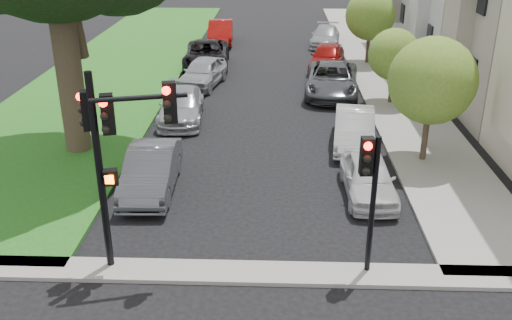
{
  "coord_description": "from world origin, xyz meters",
  "views": [
    {
      "loc": [
        0.57,
        -10.54,
        8.82
      ],
      "look_at": [
        0.0,
        5.0,
        2.0
      ],
      "focal_mm": 40.0,
      "sensor_mm": 36.0,
      "label": 1
    }
  ],
  "objects_px": {
    "car_parked_1": "(354,128)",
    "car_parked_8": "(207,54)",
    "car_parked_9": "(221,32)",
    "car_parked_3": "(327,57)",
    "car_parked_4": "(325,36)",
    "car_parked_2": "(332,80)",
    "car_parked_0": "(368,177)",
    "small_tree_c": "(370,15)",
    "car_parked_5": "(151,170)",
    "small_tree_a": "(432,81)",
    "car_parked_7": "(203,72)",
    "small_tree_b": "(394,55)",
    "traffic_signal_main": "(113,139)",
    "traffic_signal_secondary": "(369,181)",
    "car_parked_6": "(181,106)"
  },
  "relations": [
    {
      "from": "car_parked_3",
      "to": "car_parked_9",
      "type": "relative_size",
      "value": 0.94
    },
    {
      "from": "car_parked_3",
      "to": "car_parked_6",
      "type": "distance_m",
      "value": 11.89
    },
    {
      "from": "traffic_signal_main",
      "to": "small_tree_b",
      "type": "bearing_deg",
      "value": 56.54
    },
    {
      "from": "small_tree_a",
      "to": "small_tree_b",
      "type": "height_order",
      "value": "small_tree_a"
    },
    {
      "from": "car_parked_2",
      "to": "car_parked_5",
      "type": "distance_m",
      "value": 13.46
    },
    {
      "from": "traffic_signal_secondary",
      "to": "car_parked_6",
      "type": "bearing_deg",
      "value": 119.27
    },
    {
      "from": "small_tree_b",
      "to": "car_parked_3",
      "type": "relative_size",
      "value": 0.82
    },
    {
      "from": "car_parked_1",
      "to": "car_parked_9",
      "type": "xyz_separation_m",
      "value": [
        -7.24,
        19.35,
        0.07
      ]
    },
    {
      "from": "car_parked_3",
      "to": "car_parked_7",
      "type": "distance_m",
      "value": 8.0
    },
    {
      "from": "car_parked_3",
      "to": "car_parked_9",
      "type": "distance_m",
      "value": 10.08
    },
    {
      "from": "small_tree_a",
      "to": "car_parked_6",
      "type": "distance_m",
      "value": 11.13
    },
    {
      "from": "small_tree_c",
      "to": "car_parked_6",
      "type": "distance_m",
      "value": 14.81
    },
    {
      "from": "car_parked_0",
      "to": "car_parked_9",
      "type": "relative_size",
      "value": 0.82
    },
    {
      "from": "car_parked_0",
      "to": "car_parked_8",
      "type": "relative_size",
      "value": 0.7
    },
    {
      "from": "small_tree_b",
      "to": "traffic_signal_secondary",
      "type": "relative_size",
      "value": 0.96
    },
    {
      "from": "car_parked_9",
      "to": "traffic_signal_secondary",
      "type": "bearing_deg",
      "value": -80.37
    },
    {
      "from": "car_parked_9",
      "to": "car_parked_3",
      "type": "bearing_deg",
      "value": -48.42
    },
    {
      "from": "car_parked_0",
      "to": "car_parked_1",
      "type": "height_order",
      "value": "car_parked_1"
    },
    {
      "from": "car_parked_0",
      "to": "small_tree_a",
      "type": "bearing_deg",
      "value": 48.33
    },
    {
      "from": "car_parked_2",
      "to": "car_parked_3",
      "type": "relative_size",
      "value": 1.25
    },
    {
      "from": "small_tree_c",
      "to": "car_parked_2",
      "type": "distance_m",
      "value": 7.37
    },
    {
      "from": "traffic_signal_main",
      "to": "car_parked_0",
      "type": "bearing_deg",
      "value": 32.5
    },
    {
      "from": "traffic_signal_secondary",
      "to": "car_parked_4",
      "type": "height_order",
      "value": "traffic_signal_secondary"
    },
    {
      "from": "car_parked_9",
      "to": "car_parked_0",
      "type": "bearing_deg",
      "value": -76.32
    },
    {
      "from": "car_parked_0",
      "to": "car_parked_4",
      "type": "bearing_deg",
      "value": 88.24
    },
    {
      "from": "car_parked_2",
      "to": "small_tree_b",
      "type": "bearing_deg",
      "value": -24.19
    },
    {
      "from": "traffic_signal_secondary",
      "to": "car_parked_3",
      "type": "height_order",
      "value": "traffic_signal_secondary"
    },
    {
      "from": "car_parked_2",
      "to": "car_parked_8",
      "type": "height_order",
      "value": "car_parked_2"
    },
    {
      "from": "traffic_signal_secondary",
      "to": "car_parked_0",
      "type": "distance_m",
      "value": 5.03
    },
    {
      "from": "car_parked_5",
      "to": "car_parked_7",
      "type": "height_order",
      "value": "car_parked_7"
    },
    {
      "from": "car_parked_9",
      "to": "small_tree_a",
      "type": "bearing_deg",
      "value": -68.2
    },
    {
      "from": "small_tree_c",
      "to": "car_parked_5",
      "type": "relative_size",
      "value": 1.0
    },
    {
      "from": "car_parked_4",
      "to": "car_parked_2",
      "type": "bearing_deg",
      "value": -83.97
    },
    {
      "from": "car_parked_2",
      "to": "car_parked_3",
      "type": "distance_m",
      "value": 5.1
    },
    {
      "from": "car_parked_0",
      "to": "car_parked_4",
      "type": "distance_m",
      "value": 23.37
    },
    {
      "from": "car_parked_4",
      "to": "small_tree_a",
      "type": "bearing_deg",
      "value": -75.21
    },
    {
      "from": "car_parked_1",
      "to": "car_parked_8",
      "type": "distance_m",
      "value": 14.49
    },
    {
      "from": "traffic_signal_main",
      "to": "car_parked_6",
      "type": "bearing_deg",
      "value": 91.72
    },
    {
      "from": "small_tree_b",
      "to": "car_parked_7",
      "type": "distance_m",
      "value": 10.19
    },
    {
      "from": "car_parked_8",
      "to": "car_parked_6",
      "type": "bearing_deg",
      "value": -93.48
    },
    {
      "from": "small_tree_a",
      "to": "traffic_signal_secondary",
      "type": "relative_size",
      "value": 1.23
    },
    {
      "from": "car_parked_4",
      "to": "car_parked_8",
      "type": "xyz_separation_m",
      "value": [
        -7.69,
        -6.45,
        0.12
      ]
    },
    {
      "from": "car_parked_4",
      "to": "car_parked_9",
      "type": "height_order",
      "value": "car_parked_9"
    },
    {
      "from": "small_tree_c",
      "to": "car_parked_6",
      "type": "height_order",
      "value": "small_tree_c"
    },
    {
      "from": "car_parked_8",
      "to": "traffic_signal_secondary",
      "type": "bearing_deg",
      "value": -76.21
    },
    {
      "from": "traffic_signal_main",
      "to": "car_parked_8",
      "type": "relative_size",
      "value": 0.95
    },
    {
      "from": "car_parked_5",
      "to": "traffic_signal_main",
      "type": "bearing_deg",
      "value": -88.93
    },
    {
      "from": "traffic_signal_secondary",
      "to": "car_parked_4",
      "type": "bearing_deg",
      "value": 87.76
    },
    {
      "from": "car_parked_8",
      "to": "car_parked_9",
      "type": "bearing_deg",
      "value": 84.95
    },
    {
      "from": "car_parked_0",
      "to": "small_tree_b",
      "type": "bearing_deg",
      "value": 74.87
    }
  ]
}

